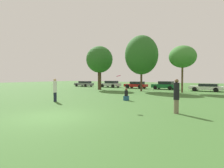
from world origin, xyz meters
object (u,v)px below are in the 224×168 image
Objects in this scene: tree_2 at (183,57)px; parked_car_grey at (84,84)px; person_catcher at (176,96)px; tree_1 at (141,55)px; tree_0 at (99,60)px; parked_car_green at (165,85)px; frisbee at (118,76)px; parked_car_white at (206,87)px; bystander_sitting at (126,95)px; parked_car_silver at (111,84)px; person_thrower at (55,90)px; parked_car_red at (136,85)px.

tree_2 is 21.64m from parked_car_grey.
person_catcher reaches higher than parked_car_grey.
tree_1 is at bearing -61.19° from person_catcher.
tree_0 is at bearing 147.25° from parked_car_grey.
parked_car_green reaches higher than parked_car_grey.
frisbee reaches higher than parked_car_white.
bystander_sitting is 11.77m from tree_1.
person_catcher is at bearing 110.75° from parked_car_green.
parked_car_silver is (-14.56, 4.99, -4.00)m from tree_2.
person_catcher is 20.61m from tree_0.
frisbee is 0.07× the size of parked_car_silver.
parked_car_grey is 16.99m from parked_car_green.
parked_car_silver is (-12.32, 16.04, 0.21)m from bystander_sitting.
bystander_sitting is 14.69m from tree_0.
frisbee reaches higher than person_catcher.
parked_car_grey is (-18.58, 15.38, 0.16)m from bystander_sitting.
tree_0 reaches higher than person_catcher.
person_thrower is at bearing -67.60° from tree_0.
tree_0 is 1.59× the size of parked_car_white.
frisbee is 24.45m from parked_car_silver.
tree_0 is at bearing -174.68° from tree_1.
tree_0 is 1.67× the size of parked_car_grey.
parked_car_red is 0.93× the size of parked_car_white.
parked_car_green is at bearing 79.05° from person_thrower.
parked_car_white is (7.83, 5.04, -4.58)m from tree_1.
tree_0 is (-10.19, 9.65, 4.34)m from bystander_sitting.
parked_car_grey is at bearing 145.64° from tree_0.
tree_2 is (2.24, 11.06, 4.22)m from bystander_sitting.
parked_car_white is (3.01, 19.32, -1.55)m from frisbee.
person_thrower is at bearing 179.70° from frisbee.
parked_car_green is (10.73, -0.08, 0.03)m from parked_car_silver.
tree_1 is at bearing 107.29° from bystander_sitting.
bystander_sitting is 0.18× the size of tree_2.
person_thrower is 6.08m from bystander_sitting.
person_catcher is at bearing 123.13° from parked_car_red.
bystander_sitting is at bearing 141.99° from parked_car_grey.
tree_0 is at bearing 110.04° from parked_car_silver.
person_thrower is at bearing 97.53° from parked_car_red.
parked_car_white is at bearing 175.80° from parked_car_green.
tree_0 is at bearing 136.57° from bystander_sitting.
tree_1 reaches higher than frisbee.
tree_1 reaches higher than parked_car_green.
tree_1 is at bearing 5.32° from tree_0.
parked_car_grey is (-20.19, 19.37, -1.52)m from frisbee.
person_catcher is 0.48× the size of parked_car_silver.
person_catcher is 0.48× the size of parked_car_red.
parked_car_grey reaches higher than parked_car_white.
person_thrower is 20.15m from parked_car_green.
parked_car_grey is 1.06× the size of parked_car_green.
person_catcher is at bearing 133.39° from parked_car_silver.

